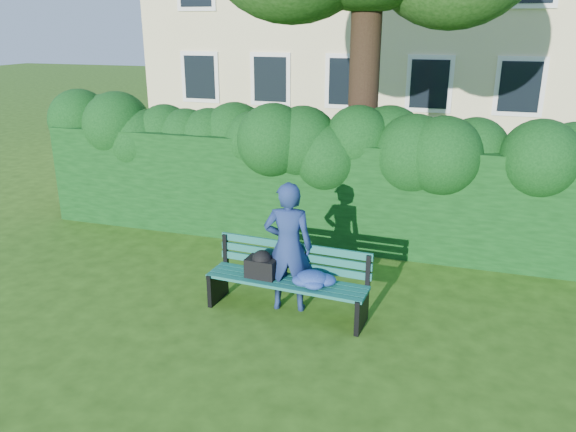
% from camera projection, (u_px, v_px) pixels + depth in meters
% --- Properties ---
extents(ground, '(80.00, 80.00, 0.00)m').
position_uv_depth(ground, '(275.00, 292.00, 7.96)').
color(ground, '#2A4B12').
rests_on(ground, ground).
extents(hedge, '(10.00, 1.00, 1.80)m').
position_uv_depth(hedge, '(317.00, 190.00, 9.65)').
color(hedge, black).
rests_on(hedge, ground).
extents(park_bench, '(2.15, 0.69, 0.89)m').
position_uv_depth(park_bench, '(289.00, 277.00, 7.26)').
color(park_bench, '#10544D').
rests_on(park_bench, ground).
extents(man_reading, '(0.70, 0.53, 1.75)m').
position_uv_depth(man_reading, '(288.00, 247.00, 7.25)').
color(man_reading, navy).
rests_on(man_reading, ground).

